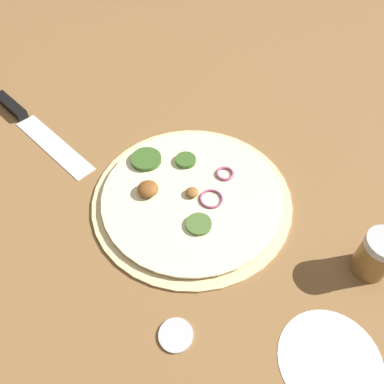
# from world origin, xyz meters

# --- Properties ---
(ground_plane) EXTENTS (3.00, 3.00, 0.00)m
(ground_plane) POSITION_xyz_m (0.00, 0.00, 0.00)
(ground_plane) COLOR brown
(pizza) EXTENTS (0.32, 0.32, 0.03)m
(pizza) POSITION_xyz_m (-0.00, 0.00, 0.01)
(pizza) COLOR beige
(pizza) RESTS_ON ground_plane
(knife) EXTENTS (0.28, 0.15, 0.02)m
(knife) POSITION_xyz_m (-0.37, 0.08, 0.01)
(knife) COLOR silver
(knife) RESTS_ON ground_plane
(spice_jar) EXTENTS (0.05, 0.05, 0.07)m
(spice_jar) POSITION_xyz_m (0.28, -0.04, 0.04)
(spice_jar) COLOR olive
(spice_jar) RESTS_ON ground_plane
(loose_cap) EXTENTS (0.04, 0.04, 0.01)m
(loose_cap) POSITION_xyz_m (0.05, -0.21, 0.00)
(loose_cap) COLOR #B2B2B7
(loose_cap) RESTS_ON ground_plane
(flour_patch) EXTENTS (0.13, 0.13, 0.00)m
(flour_patch) POSITION_xyz_m (0.24, -0.18, 0.00)
(flour_patch) COLOR white
(flour_patch) RESTS_ON ground_plane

